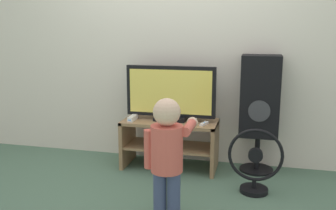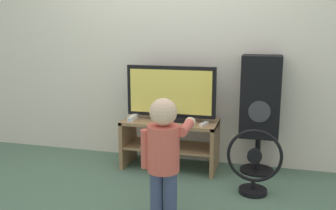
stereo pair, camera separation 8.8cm
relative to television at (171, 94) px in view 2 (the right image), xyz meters
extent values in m
plane|color=#4C6B56|center=(0.00, -0.24, -0.76)|extent=(16.00, 16.00, 0.00)
cube|color=silver|center=(0.00, 0.28, 0.54)|extent=(10.00, 0.06, 2.60)
cube|color=#93704C|center=(0.00, -0.02, -0.28)|extent=(0.94, 0.44, 0.03)
cube|color=#93704C|center=(0.00, -0.02, -0.54)|extent=(0.90, 0.40, 0.02)
cube|color=#93704C|center=(-0.45, -0.02, -0.51)|extent=(0.04, 0.44, 0.49)
cube|color=#93704C|center=(0.45, -0.02, -0.51)|extent=(0.04, 0.44, 0.49)
cube|color=black|center=(0.00, 0.00, -0.25)|extent=(0.31, 0.20, 0.04)
cube|color=black|center=(0.00, 0.00, 0.03)|extent=(0.90, 0.05, 0.50)
cube|color=#F2D859|center=(0.00, -0.03, 0.03)|extent=(0.83, 0.01, 0.43)
cube|color=white|center=(-0.37, -0.10, -0.24)|extent=(0.05, 0.19, 0.05)
cube|color=#3F8CE5|center=(-0.37, -0.19, -0.24)|extent=(0.03, 0.00, 0.01)
cube|color=white|center=(0.35, -0.10, -0.26)|extent=(0.07, 0.13, 0.02)
cylinder|color=#337FD8|center=(0.35, -0.10, -0.24)|extent=(0.01, 0.01, 0.00)
cylinder|color=#3F4C72|center=(0.17, -1.05, -0.57)|extent=(0.10, 0.10, 0.38)
cylinder|color=#3F4C72|center=(0.27, -1.05, -0.57)|extent=(0.10, 0.10, 0.38)
cylinder|color=#D1594C|center=(0.22, -1.05, -0.21)|extent=(0.23, 0.23, 0.34)
sphere|color=beige|center=(0.22, -1.05, 0.06)|extent=(0.20, 0.20, 0.20)
cylinder|color=#D1594C|center=(0.09, -1.05, -0.22)|extent=(0.07, 0.07, 0.29)
cylinder|color=#D1594C|center=(0.36, -0.91, -0.08)|extent=(0.07, 0.29, 0.07)
sphere|color=beige|center=(0.36, -0.77, -0.08)|extent=(0.09, 0.09, 0.09)
cube|color=white|center=(0.36, -0.73, -0.08)|extent=(0.03, 0.13, 0.02)
cylinder|color=black|center=(0.86, 0.09, -0.75)|extent=(0.33, 0.33, 0.02)
cylinder|color=black|center=(0.86, 0.09, -0.57)|extent=(0.05, 0.05, 0.36)
cube|color=black|center=(0.86, 0.09, 0.00)|extent=(0.37, 0.28, 0.78)
cylinder|color=#38383D|center=(0.86, -0.05, -0.12)|extent=(0.20, 0.01, 0.20)
cylinder|color=black|center=(0.85, -0.43, -0.74)|extent=(0.24, 0.24, 0.04)
cylinder|color=black|center=(0.85, -0.43, -0.68)|extent=(0.04, 0.04, 0.08)
torus|color=black|center=(0.85, -0.43, -0.42)|extent=(0.47, 0.03, 0.47)
cylinder|color=black|center=(0.85, -0.43, -0.42)|extent=(0.12, 0.05, 0.12)
camera|label=1|loc=(0.84, -3.54, 0.65)|focal=40.00mm
camera|label=2|loc=(0.92, -3.52, 0.65)|focal=40.00mm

